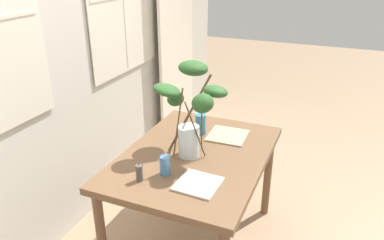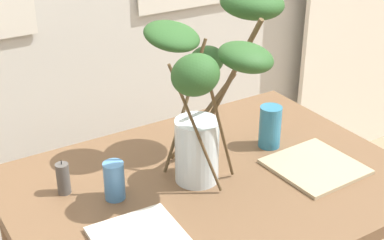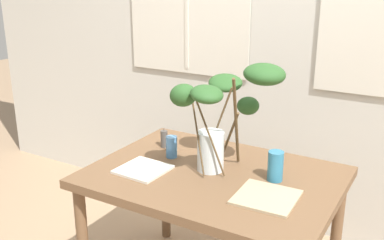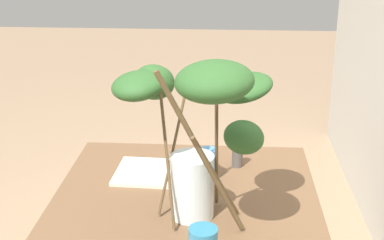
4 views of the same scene
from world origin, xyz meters
The scene contains 8 objects.
back_wall_with_windows centered at (0.00, 0.99, 1.43)m, with size 5.33×0.14×2.84m.
dining_table centered at (0.00, 0.00, 0.66)m, with size 1.22×0.89×0.75m.
vase_with_branches centered at (0.03, 0.05, 1.07)m, with size 0.55×0.49×0.57m.
drinking_glass_blue_left centered at (-0.29, 0.07, 0.80)m, with size 0.06×0.06×0.12m, color #4C84BC.
drinking_glass_blue_right centered at (0.29, 0.08, 0.82)m, with size 0.08×0.08×0.15m, color teal.
plate_square_left centered at (-0.32, -0.15, 0.75)m, with size 0.23×0.23×0.01m, color silver.
plate_square_right centered at (0.32, -0.12, 0.75)m, with size 0.26×0.26×0.01m, color tan.
pillar_candle centered at (-0.41, 0.18, 0.80)m, with size 0.04×0.04×0.11m.
Camera 3 is at (0.94, -1.84, 1.70)m, focal length 42.24 mm.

